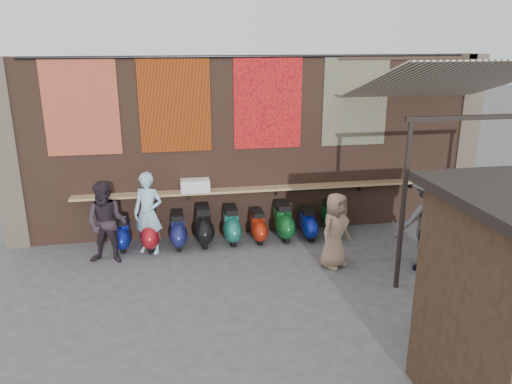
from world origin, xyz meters
TOP-DOWN VIEW (x-y plane):
  - ground at (0.00, 0.00)m, footprint 70.00×70.00m
  - brick_wall at (0.00, 2.70)m, footprint 10.00×0.40m
  - pier_left at (-5.20, 2.70)m, footprint 0.50×0.50m
  - pier_right at (5.20, 2.70)m, footprint 0.50×0.50m
  - eating_counter at (0.00, 2.33)m, footprint 8.00×0.32m
  - shelf_box at (-1.35, 2.30)m, footprint 0.63×0.33m
  - tapestry_redgold at (-3.60, 2.48)m, footprint 1.50×0.02m
  - tapestry_sun at (-1.70, 2.48)m, footprint 1.50×0.02m
  - tapestry_orange at (0.30, 2.48)m, footprint 1.50×0.02m
  - tapestry_multi at (2.30, 2.48)m, footprint 1.50×0.02m
  - hang_rail at (0.00, 2.47)m, footprint 9.50×0.06m
  - scooter_stool_0 at (-2.94, 2.04)m, footprint 0.32×0.71m
  - scooter_stool_1 at (-2.36, 1.98)m, footprint 0.37×0.83m
  - scooter_stool_2 at (-1.77, 1.96)m, footprint 0.35×0.79m
  - scooter_stool_3 at (-1.22, 2.02)m, footprint 0.40×0.88m
  - scooter_stool_4 at (-0.60, 2.03)m, footprint 0.37×0.82m
  - scooter_stool_5 at (-0.01, 1.97)m, footprint 0.33×0.73m
  - scooter_stool_6 at (0.58, 2.02)m, footprint 0.39×0.86m
  - scooter_stool_7 at (1.14, 1.96)m, footprint 0.32×0.72m
  - scooter_stool_8 at (1.72, 2.01)m, footprint 0.37×0.81m
  - diner_left at (-2.37, 1.77)m, footprint 0.75×0.63m
  - diner_right at (-3.17, 1.40)m, footprint 0.94×0.80m
  - shopper_navy at (2.96, -0.00)m, footprint 0.90×0.90m
  - shopper_grey at (3.03, 0.21)m, footprint 1.23×0.71m
  - shopper_tan at (1.25, 0.44)m, footprint 0.89×0.82m
  - stall_sign at (2.42, -2.86)m, footprint 1.20×0.05m
  - stall_shelf at (2.42, -2.86)m, footprint 2.07×0.12m
  - awning_canvas at (3.50, 0.90)m, footprint 3.20×3.28m
  - awning_ledger at (3.50, 2.49)m, footprint 3.30×0.08m
  - awning_header at (3.50, -0.60)m, footprint 3.00×0.08m
  - awning_post_left at (2.10, -0.60)m, footprint 0.09×0.09m

SIDE VIEW (x-z plane):
  - ground at x=0.00m, z-range 0.00..0.00m
  - scooter_stool_0 at x=-2.94m, z-range 0.00..0.68m
  - scooter_stool_7 at x=1.14m, z-range 0.00..0.68m
  - scooter_stool_5 at x=-0.01m, z-range 0.00..0.69m
  - scooter_stool_2 at x=-1.77m, z-range 0.00..0.75m
  - scooter_stool_8 at x=1.72m, z-range 0.00..0.77m
  - scooter_stool_4 at x=-0.60m, z-range 0.00..0.78m
  - scooter_stool_1 at x=-2.36m, z-range 0.00..0.79m
  - scooter_stool_6 at x=0.58m, z-range 0.00..0.82m
  - scooter_stool_3 at x=-1.22m, z-range 0.00..0.84m
  - shopper_tan at x=1.25m, z-range 0.00..1.52m
  - shopper_navy at x=2.96m, z-range 0.00..1.53m
  - diner_right at x=-3.17m, z-range 0.00..1.69m
  - diner_left at x=-2.37m, z-range 0.00..1.74m
  - shopper_grey at x=3.03m, z-range 0.00..1.89m
  - stall_shelf at x=2.42m, z-range 0.96..1.02m
  - eating_counter at x=0.00m, z-range 1.08..1.12m
  - shelf_box at x=-1.35m, z-range 1.12..1.40m
  - awning_post_left at x=2.10m, z-range 0.00..3.10m
  - stall_sign at x=2.42m, z-range 1.71..2.21m
  - brick_wall at x=0.00m, z-range 0.00..4.00m
  - pier_left at x=-5.20m, z-range 0.00..4.00m
  - pier_right at x=5.20m, z-range 0.00..4.00m
  - tapestry_redgold at x=-3.60m, z-range 2.00..4.00m
  - tapestry_sun at x=-1.70m, z-range 2.00..4.00m
  - tapestry_orange at x=0.30m, z-range 2.00..4.00m
  - tapestry_multi at x=2.30m, z-range 2.00..4.00m
  - awning_header at x=3.50m, z-range 3.04..3.12m
  - awning_canvas at x=3.50m, z-range 3.07..4.03m
  - awning_ledger at x=3.50m, z-range 3.89..4.01m
  - hang_rail at x=0.00m, z-range 3.95..4.01m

